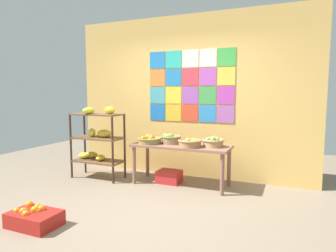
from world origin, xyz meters
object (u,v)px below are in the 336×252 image
fruit_basket_back_right (190,143)px  produce_crate_under_table (169,177)px  banana_shelf_unit (97,138)px  fruit_basket_centre (150,140)px  orange_crate_foreground (34,218)px  fruit_basket_back_left (171,139)px  display_table (181,150)px  fruit_basket_left (213,142)px

fruit_basket_back_right → produce_crate_under_table: (-0.41, 0.15, -0.62)m
banana_shelf_unit → fruit_basket_centre: banana_shelf_unit is taller
produce_crate_under_table → orange_crate_foreground: (-0.76, -2.08, -0.01)m
produce_crate_under_table → orange_crate_foreground: size_ratio=0.69×
fruit_basket_back_left → fruit_basket_centre: (-0.32, -0.13, -0.02)m
display_table → fruit_basket_centre: fruit_basket_centre is taller
display_table → fruit_basket_centre: bearing=-170.9°
fruit_basket_centre → fruit_basket_back_right: 0.71m
banana_shelf_unit → fruit_basket_back_right: (1.68, 0.06, 0.01)m
fruit_basket_centre → fruit_basket_back_right: (0.71, -0.04, 0.00)m
fruit_basket_back_right → produce_crate_under_table: size_ratio=0.97×
produce_crate_under_table → fruit_basket_back_left: bearing=40.7°
fruit_basket_back_right → orange_crate_foreground: (-1.17, -1.93, -0.62)m
fruit_basket_left → fruit_basket_back_right: bearing=-154.6°
fruit_basket_back_right → display_table: bearing=147.7°
fruit_basket_left → produce_crate_under_table: size_ratio=0.88×
banana_shelf_unit → fruit_basket_back_left: 1.31m
fruit_basket_back_left → fruit_basket_centre: bearing=-157.3°
banana_shelf_unit → display_table: 1.51m
banana_shelf_unit → fruit_basket_back_left: bearing=10.2°
banana_shelf_unit → fruit_basket_left: banana_shelf_unit is taller
display_table → produce_crate_under_table: display_table is taller
banana_shelf_unit → orange_crate_foreground: banana_shelf_unit is taller
fruit_basket_back_left → produce_crate_under_table: 0.63m
fruit_basket_back_left → orange_crate_foreground: fruit_basket_back_left is taller
fruit_basket_back_left → produce_crate_under_table: fruit_basket_back_left is taller
fruit_basket_back_left → fruit_basket_left: (0.71, -0.02, -0.00)m
display_table → orange_crate_foreground: bearing=-115.5°
display_table → fruit_basket_back_right: bearing=-32.3°
banana_shelf_unit → fruit_basket_centre: 0.98m
orange_crate_foreground → display_table: bearing=64.5°
produce_crate_under_table → fruit_basket_back_right: bearing=-20.7°
fruit_basket_left → produce_crate_under_table: fruit_basket_left is taller
banana_shelf_unit → fruit_basket_left: 2.01m
fruit_basket_left → produce_crate_under_table: bearing=180.0°
fruit_basket_centre → fruit_basket_back_right: bearing=-2.9°
fruit_basket_left → fruit_basket_back_right: size_ratio=0.91×
fruit_basket_left → fruit_basket_back_right: 0.36m
display_table → fruit_basket_back_right: 0.27m
banana_shelf_unit → produce_crate_under_table: 1.43m
fruit_basket_back_right → fruit_basket_back_left: bearing=156.4°
produce_crate_under_table → orange_crate_foreground: bearing=-110.0°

